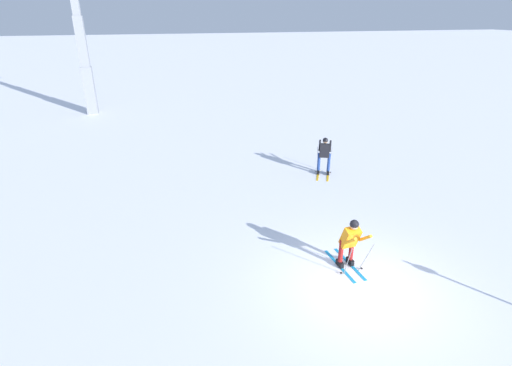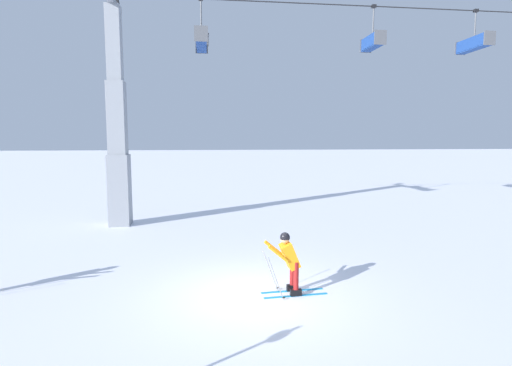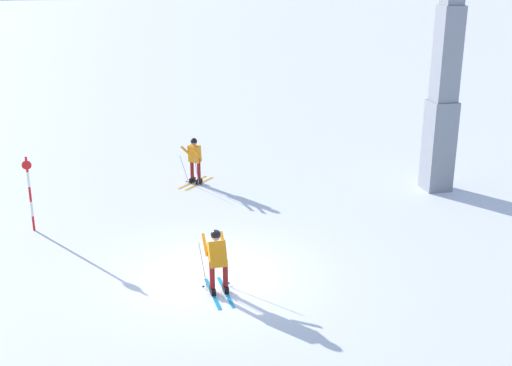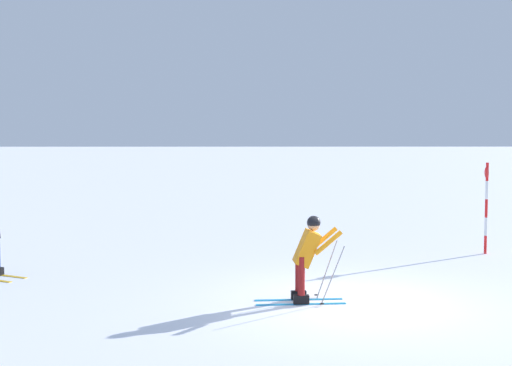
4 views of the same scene
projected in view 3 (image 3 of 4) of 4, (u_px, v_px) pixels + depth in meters
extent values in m
plane|color=white|center=(215.00, 274.00, 17.13)|extent=(260.00, 260.00, 0.00)
cube|color=#198CCC|center=(213.00, 294.00, 16.11)|extent=(1.64, 0.20, 0.01)
cube|color=black|center=(213.00, 291.00, 16.09)|extent=(0.29, 0.13, 0.16)
cylinder|color=maroon|center=(212.00, 275.00, 15.95)|extent=(0.13, 0.13, 0.70)
cube|color=#198CCC|center=(226.00, 292.00, 16.20)|extent=(1.64, 0.20, 0.01)
cube|color=black|center=(226.00, 289.00, 16.17)|extent=(0.29, 0.13, 0.16)
cylinder|color=maroon|center=(225.00, 273.00, 16.03)|extent=(0.13, 0.13, 0.70)
cube|color=orange|center=(217.00, 254.00, 15.95)|extent=(0.51, 0.45, 0.69)
sphere|color=tan|center=(216.00, 236.00, 15.92)|extent=(0.23, 0.23, 0.23)
sphere|color=black|center=(216.00, 235.00, 15.91)|extent=(0.25, 0.25, 0.25)
cylinder|color=orange|center=(205.00, 245.00, 16.17)|extent=(0.52, 0.12, 0.45)
cylinder|color=gray|center=(203.00, 268.00, 16.41)|extent=(0.46, 0.17, 1.21)
cylinder|color=black|center=(203.00, 286.00, 16.38)|extent=(0.07, 0.07, 0.01)
cylinder|color=orange|center=(223.00, 243.00, 16.29)|extent=(0.52, 0.12, 0.45)
cylinder|color=gray|center=(225.00, 265.00, 16.56)|extent=(0.47, 0.11, 1.21)
cylinder|color=black|center=(228.00, 283.00, 16.55)|extent=(0.07, 0.07, 0.01)
cube|color=gray|center=(439.00, 146.00, 23.01)|extent=(0.90, 0.90, 3.19)
cube|color=gray|center=(447.00, 54.00, 21.97)|extent=(0.75, 0.75, 3.19)
cylinder|color=red|center=(34.00, 223.00, 19.83)|extent=(0.07, 0.07, 0.47)
cylinder|color=white|center=(32.00, 209.00, 19.68)|extent=(0.07, 0.07, 0.47)
cylinder|color=red|center=(30.00, 194.00, 19.53)|extent=(0.07, 0.07, 0.47)
cylinder|color=white|center=(28.00, 179.00, 19.38)|extent=(0.07, 0.07, 0.47)
cylinder|color=red|center=(27.00, 164.00, 19.23)|extent=(0.07, 0.07, 0.47)
cylinder|color=red|center=(27.00, 165.00, 19.22)|extent=(0.02, 0.28, 0.28)
cube|color=yellow|center=(199.00, 184.00, 24.05)|extent=(1.32, 1.23, 0.01)
cube|color=black|center=(199.00, 181.00, 24.02)|extent=(0.28, 0.27, 0.16)
cylinder|color=maroon|center=(199.00, 169.00, 23.86)|extent=(0.13, 0.13, 0.82)
cube|color=yellow|center=(192.00, 182.00, 24.20)|extent=(1.32, 1.23, 0.01)
cube|color=black|center=(192.00, 180.00, 24.17)|extent=(0.28, 0.27, 0.16)
cylinder|color=maroon|center=(192.00, 167.00, 24.01)|extent=(0.13, 0.13, 0.82)
cube|color=orange|center=(195.00, 154.00, 23.74)|extent=(0.51, 0.51, 0.63)
sphere|color=#997051|center=(194.00, 142.00, 23.58)|extent=(0.22, 0.22, 0.22)
sphere|color=black|center=(194.00, 141.00, 23.57)|extent=(0.24, 0.24, 0.24)
cylinder|color=orange|center=(196.00, 152.00, 23.39)|extent=(0.42, 0.40, 0.44)
cylinder|color=gray|center=(197.00, 172.00, 23.57)|extent=(0.36, 0.21, 1.17)
cylinder|color=black|center=(201.00, 184.00, 23.85)|extent=(0.07, 0.07, 0.01)
cylinder|color=orange|center=(185.00, 151.00, 23.61)|extent=(0.42, 0.40, 0.44)
cylinder|color=gray|center=(184.00, 170.00, 23.83)|extent=(0.23, 0.34, 1.17)
cylinder|color=black|center=(187.00, 181.00, 24.16)|extent=(0.07, 0.07, 0.01)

